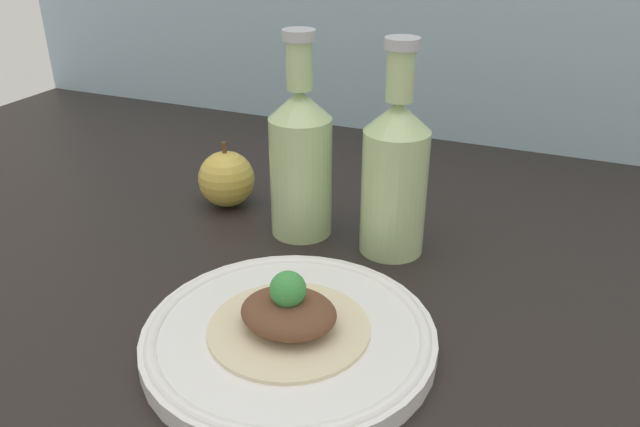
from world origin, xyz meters
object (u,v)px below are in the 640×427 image
cider_bottle_left (301,158)px  cider_bottle_right (395,173)px  plate (287,335)px  plated_food (286,314)px  apple (227,179)px

cider_bottle_left → cider_bottle_right: bearing=0.0°
plate → cider_bottle_right: size_ratio=1.10×
cider_bottle_left → cider_bottle_right: size_ratio=1.00×
cider_bottle_left → cider_bottle_right: (12.03, 0.00, 0.00)cm
plate → plated_food: bearing=83.8°
cider_bottle_right → plate: bearing=-99.3°
plate → cider_bottle_right: cider_bottle_right is taller
plated_food → cider_bottle_left: 24.35cm
cider_bottle_right → apple: 25.87cm
plated_food → cider_bottle_right: size_ratio=0.60×
plated_food → apple: size_ratio=1.66×
plate → cider_bottle_left: cider_bottle_left is taller
plated_food → cider_bottle_right: cider_bottle_right is taller
plate → cider_bottle_right: 23.94cm
plated_food → cider_bottle_right: 23.13cm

